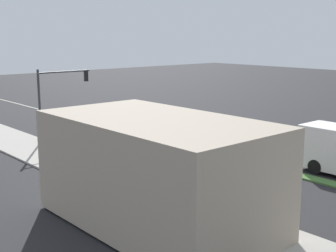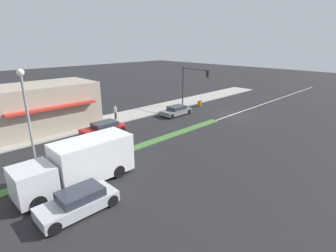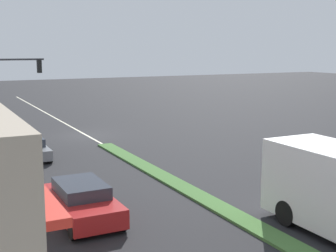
% 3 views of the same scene
% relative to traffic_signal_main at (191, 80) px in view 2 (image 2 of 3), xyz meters
% --- Properties ---
extents(ground_plane, '(160.00, 160.00, 0.00)m').
position_rel_traffic_signal_main_xyz_m(ground_plane, '(-6.12, 16.60, -3.90)').
color(ground_plane, '#232326').
extents(sidewalk_right, '(4.00, 73.00, 0.12)m').
position_rel_traffic_signal_main_xyz_m(sidewalk_right, '(2.88, 17.10, -3.84)').
color(sidewalk_right, '#A8A399').
rests_on(sidewalk_right, ground).
extents(lane_marking_center, '(0.16, 60.00, 0.01)m').
position_rel_traffic_signal_main_xyz_m(lane_marking_center, '(-6.12, -1.40, -3.90)').
color(lane_marking_center, beige).
rests_on(lane_marking_center, ground).
extents(building_corner_store, '(6.51, 10.65, 4.70)m').
position_rel_traffic_signal_main_xyz_m(building_corner_store, '(4.90, 18.11, -1.43)').
color(building_corner_store, tan).
rests_on(building_corner_store, sidewalk_right).
extents(traffic_signal_main, '(4.59, 0.34, 5.60)m').
position_rel_traffic_signal_main_xyz_m(traffic_signal_main, '(0.00, 0.00, 0.00)').
color(traffic_signal_main, '#333338').
rests_on(traffic_signal_main, sidewalk_right).
extents(street_lamp, '(0.44, 0.44, 7.37)m').
position_rel_traffic_signal_main_xyz_m(street_lamp, '(-6.12, 22.68, 0.88)').
color(street_lamp, gray).
rests_on(street_lamp, median_strip).
extents(pedestrian, '(0.34, 0.34, 1.67)m').
position_rel_traffic_signal_main_xyz_m(pedestrian, '(2.38, 10.81, -2.90)').
color(pedestrian, '#282D42').
rests_on(pedestrian, sidewalk_right).
extents(warning_aframe_sign, '(0.45, 0.53, 0.84)m').
position_rel_traffic_signal_main_xyz_m(warning_aframe_sign, '(-0.32, -1.73, -3.47)').
color(warning_aframe_sign, orange).
rests_on(warning_aframe_sign, ground).
extents(delivery_truck, '(2.44, 7.50, 2.87)m').
position_rel_traffic_signal_main_xyz_m(delivery_truck, '(-8.32, 20.67, -2.43)').
color(delivery_truck, silver).
rests_on(delivery_truck, ground).
extents(sedan_silver, '(1.86, 4.22, 1.31)m').
position_rel_traffic_signal_main_xyz_m(sedan_silver, '(-11.12, 22.30, -3.26)').
color(sedan_silver, '#B7BABF').
rests_on(sedan_silver, ground).
extents(hatchback_red, '(1.90, 4.31, 1.31)m').
position_rel_traffic_signal_main_xyz_m(hatchback_red, '(-1.12, 14.61, -3.26)').
color(hatchback_red, '#AD1E1E').
rests_on(hatchback_red, ground).
extents(suv_grey, '(1.87, 3.98, 1.16)m').
position_rel_traffic_signal_main_xyz_m(suv_grey, '(-1.12, 4.07, -3.33)').
color(suv_grey, slate).
rests_on(suv_grey, ground).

